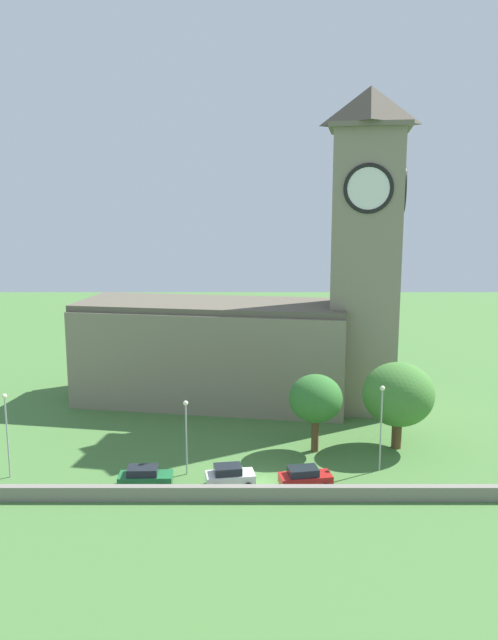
{
  "coord_description": "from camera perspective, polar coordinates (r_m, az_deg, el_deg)",
  "views": [
    {
      "loc": [
        -0.91,
        -50.29,
        23.45
      ],
      "look_at": [
        -0.79,
        8.97,
        12.38
      ],
      "focal_mm": 35.71,
      "sensor_mm": 36.0,
      "label": 1
    }
  ],
  "objects": [
    {
      "name": "car_white",
      "position": [
        54.6,
        -1.86,
        -13.79
      ],
      "size": [
        4.28,
        2.75,
        1.83
      ],
      "color": "silver",
      "rests_on": "ground"
    },
    {
      "name": "car_green",
      "position": [
        55.19,
        -9.42,
        -13.7
      ],
      "size": [
        4.52,
        2.31,
        1.76
      ],
      "color": "#1E6B38",
      "rests_on": "ground"
    },
    {
      "name": "streetlamp_west_mid",
      "position": [
        55.73,
        -5.77,
        -9.35
      ],
      "size": [
        0.44,
        0.44,
        6.7
      ],
      "color": "#9EA0A5",
      "rests_on": "ground"
    },
    {
      "name": "quay_barrier",
      "position": [
        52.45,
        0.92,
        -15.25
      ],
      "size": [
        58.3,
        0.7,
        1.2
      ],
      "primitive_type": "cube",
      "color": "gray",
      "rests_on": "ground"
    },
    {
      "name": "church",
      "position": [
        73.77,
        0.68,
        -0.18
      ],
      "size": [
        38.6,
        17.09,
        35.5
      ],
      "color": "gray",
      "rests_on": "ground"
    },
    {
      "name": "ground_plane",
      "position": [
        69.38,
        0.65,
        -9.17
      ],
      "size": [
        200.0,
        200.0,
        0.0
      ],
      "primitive_type": "plane",
      "color": "#477538"
    },
    {
      "name": "streetlamp_west_end",
      "position": [
        58.5,
        -21.03,
        -8.58
      ],
      "size": [
        0.44,
        0.44,
        7.49
      ],
      "color": "#9EA0A5",
      "rests_on": "ground"
    },
    {
      "name": "tree_riverside_east",
      "position": [
        62.59,
        13.13,
        -6.51
      ],
      "size": [
        6.79,
        6.79,
        8.44
      ],
      "color": "brown",
      "rests_on": "ground"
    },
    {
      "name": "car_red",
      "position": [
        54.66,
        4.92,
        -13.85
      ],
      "size": [
        4.58,
        2.76,
        1.74
      ],
      "color": "red",
      "rests_on": "ground"
    },
    {
      "name": "tree_riverside_west",
      "position": [
        60.53,
        5.88,
        -7.04
      ],
      "size": [
        5.04,
        5.04,
        7.5
      ],
      "color": "brown",
      "rests_on": "ground"
    },
    {
      "name": "streetlamp_central",
      "position": [
        57.18,
        11.67,
        -8.35
      ],
      "size": [
        0.44,
        0.44,
        7.78
      ],
      "color": "#9EA0A5",
      "rests_on": "ground"
    }
  ]
}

